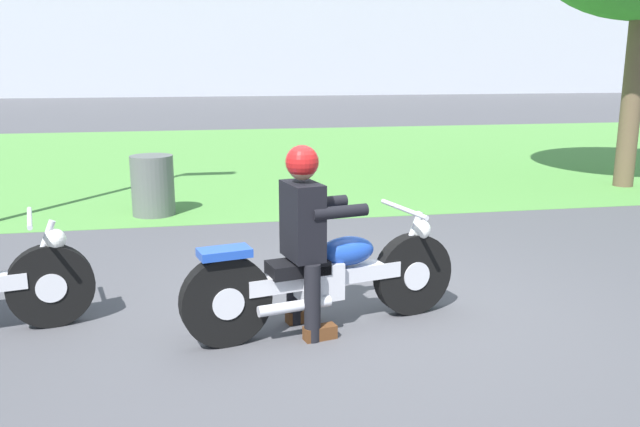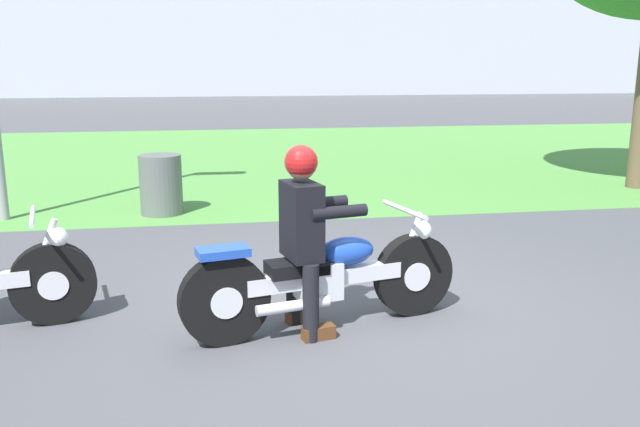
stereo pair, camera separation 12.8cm
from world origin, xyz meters
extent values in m
plane|color=#4C4C51|center=(0.00, 0.00, 0.00)|extent=(120.00, 120.00, 0.00)
cube|color=#549342|center=(0.00, 9.30, 0.00)|extent=(60.00, 12.00, 0.01)
cylinder|color=black|center=(0.50, -0.01, 0.33)|extent=(0.67, 0.26, 0.66)
cylinder|color=silver|center=(0.50, -0.01, 0.33)|extent=(0.26, 0.19, 0.23)
cylinder|color=black|center=(-1.00, -0.35, 0.33)|extent=(0.67, 0.26, 0.66)
cylinder|color=silver|center=(-1.00, -0.35, 0.33)|extent=(0.26, 0.19, 0.23)
cube|color=silver|center=(-0.25, -0.18, 0.41)|extent=(1.23, 0.41, 0.12)
cube|color=silver|center=(-0.30, -0.19, 0.39)|extent=(0.37, 0.30, 0.28)
ellipsoid|color=#1E47B2|center=(-0.07, -0.14, 0.59)|extent=(0.48, 0.33, 0.22)
cube|color=black|center=(-0.46, -0.23, 0.51)|extent=(0.48, 0.33, 0.10)
cube|color=#1E47B2|center=(-1.00, -0.35, 0.69)|extent=(0.40, 0.27, 0.06)
cylinder|color=silver|center=(0.45, -0.02, 0.58)|extent=(0.26, 0.10, 0.53)
cylinder|color=silver|center=(0.40, -0.03, 0.87)|extent=(0.18, 0.65, 0.04)
sphere|color=white|center=(0.56, 0.00, 0.69)|extent=(0.16, 0.16, 0.16)
cylinder|color=silver|center=(-0.51, -0.38, 0.27)|extent=(0.55, 0.20, 0.08)
cylinder|color=black|center=(-0.47, -0.04, 0.29)|extent=(0.12, 0.12, 0.58)
cube|color=#593319|center=(-0.41, -0.03, 0.05)|extent=(0.26, 0.15, 0.10)
cylinder|color=black|center=(-0.39, -0.39, 0.29)|extent=(0.12, 0.12, 0.58)
cube|color=#593319|center=(-0.33, -0.38, 0.05)|extent=(0.26, 0.15, 0.10)
cube|color=black|center=(-0.43, -0.22, 0.86)|extent=(0.30, 0.42, 0.56)
cylinder|color=black|center=(-0.25, 0.00, 0.94)|extent=(0.43, 0.18, 0.09)
cylinder|color=black|center=(-0.17, -0.34, 0.94)|extent=(0.43, 0.18, 0.09)
sphere|color=tan|center=(-0.43, -0.22, 1.26)|extent=(0.20, 0.20, 0.20)
sphere|color=#B21919|center=(-0.43, -0.22, 1.29)|extent=(0.24, 0.24, 0.24)
cylinder|color=black|center=(-2.29, 0.26, 0.32)|extent=(0.65, 0.26, 0.64)
cylinder|color=silver|center=(-2.29, 0.26, 0.32)|extent=(0.25, 0.19, 0.22)
cylinder|color=silver|center=(-2.34, 0.25, 0.57)|extent=(0.26, 0.10, 0.53)
cylinder|color=silver|center=(-2.39, 0.24, 0.86)|extent=(0.18, 0.65, 0.04)
sphere|color=white|center=(-2.23, 0.27, 0.68)|extent=(0.16, 0.16, 0.16)
cylinder|color=brown|center=(5.72, 4.70, 1.40)|extent=(0.31, 0.31, 2.80)
cylinder|color=#595E5B|center=(-1.74, 4.00, 0.40)|extent=(0.56, 0.56, 0.79)
camera|label=1|loc=(-1.17, -4.78, 1.97)|focal=36.87mm
camera|label=2|loc=(-1.04, -4.80, 1.97)|focal=36.87mm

